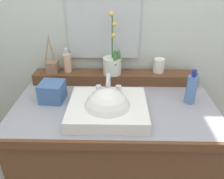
{
  "coord_description": "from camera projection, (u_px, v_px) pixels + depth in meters",
  "views": [
    {
      "loc": [
        0.01,
        -1.09,
        1.58
      ],
      "look_at": [
        -0.01,
        -0.03,
        1.0
      ],
      "focal_mm": 36.47,
      "sensor_mm": 36.0,
      "label": 1
    }
  ],
  "objects": [
    {
      "name": "reed_diffuser",
      "position": [
        52.0,
        67.0,
        1.46
      ],
      "size": [
        0.09,
        0.1,
        0.25
      ],
      "color": "#906650",
      "rests_on": "back_ledge"
    },
    {
      "name": "wall_back",
      "position": [
        116.0,
        2.0,
        1.43
      ],
      "size": [
        3.03,
        0.2,
        2.75
      ],
      "primitive_type": "cube",
      "color": "silver",
      "rests_on": "ground"
    },
    {
      "name": "soap_dispenser",
      "position": [
        67.0,
        62.0,
        1.46
      ],
      "size": [
        0.05,
        0.05,
        0.16
      ],
      "color": "#E0B391",
      "rests_on": "back_ledge"
    },
    {
      "name": "back_ledge",
      "position": [
        115.0,
        78.0,
        1.49
      ],
      "size": [
        1.06,
        0.12,
        0.07
      ],
      "primitive_type": "cube",
      "color": "brown",
      "rests_on": "vanity_cabinet"
    },
    {
      "name": "lotion_bottle",
      "position": [
        191.0,
        89.0,
        1.25
      ],
      "size": [
        0.06,
        0.06,
        0.2
      ],
      "color": "#557DBB",
      "rests_on": "vanity_cabinet"
    },
    {
      "name": "vanity_cabinet",
      "position": [
        114.0,
        160.0,
        1.5
      ],
      "size": [
        1.12,
        0.66,
        0.9
      ],
      "color": "brown",
      "rests_on": "ground"
    },
    {
      "name": "tissue_box",
      "position": [
        52.0,
        92.0,
        1.29
      ],
      "size": [
        0.14,
        0.14,
        0.11
      ],
      "primitive_type": "cube",
      "rotation": [
        0.0,
        0.0,
        -0.09
      ],
      "color": "#4267A2",
      "rests_on": "vanity_cabinet"
    },
    {
      "name": "mirror",
      "position": [
        104.0,
        23.0,
        1.39
      ],
      "size": [
        0.44,
        0.02,
        0.45
      ],
      "primitive_type": "cube",
      "color": "silver"
    },
    {
      "name": "sink_basin",
      "position": [
        108.0,
        110.0,
        1.17
      ],
      "size": [
        0.4,
        0.35,
        0.27
      ],
      "color": "white",
      "rests_on": "vanity_cabinet"
    },
    {
      "name": "tumbler_cup",
      "position": [
        159.0,
        65.0,
        1.47
      ],
      "size": [
        0.07,
        0.07,
        0.09
      ],
      "primitive_type": "cylinder",
      "color": "white",
      "rests_on": "back_ledge"
    },
    {
      "name": "potted_plant",
      "position": [
        112.0,
        63.0,
        1.43
      ],
      "size": [
        0.12,
        0.12,
        0.39
      ],
      "color": "silver",
      "rests_on": "back_ledge"
    }
  ]
}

